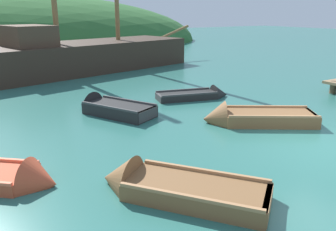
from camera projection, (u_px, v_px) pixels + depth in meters
ground_plane at (322, 146)px, 9.55m from camera, size 120.00×120.00×0.00m
sailing_ship at (86, 60)px, 21.54m from camera, size 15.88×7.20×12.23m
rowboat_center at (198, 96)px, 14.77m from camera, size 3.26×1.68×0.93m
rowboat_outer_right at (109, 109)px, 12.58m from camera, size 2.45×3.34×1.12m
rowboat_far at (168, 189)px, 7.02m from camera, size 3.08×3.47×1.16m
rowboat_outer_left at (250, 119)px, 11.47m from camera, size 3.74×3.00×1.22m
rowboat_near_dock at (0, 180)px, 7.48m from camera, size 3.13×2.87×1.09m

